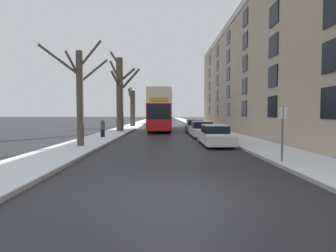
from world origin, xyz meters
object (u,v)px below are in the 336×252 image
at_px(parked_car_1, 202,130).
at_px(oncoming_van, 159,118).
at_px(bare_tree_left_1, 120,92).
at_px(double_decker_bus, 160,108).
at_px(parked_car_0, 215,136).
at_px(street_sign_post, 282,131).
at_px(pedestrian_left_sidewalk, 103,128).
at_px(bare_tree_left_0, 80,94).
at_px(parked_car_2, 194,126).
at_px(bare_tree_left_2, 133,107).

distance_m(parked_car_1, oncoming_van, 29.83).
height_order(bare_tree_left_1, double_decker_bus, bare_tree_left_1).
bearing_deg(parked_car_0, street_sign_post, -78.14).
relative_size(pedestrian_left_sidewalk, street_sign_post, 0.71).
relative_size(bare_tree_left_0, parked_car_2, 1.43).
bearing_deg(pedestrian_left_sidewalk, bare_tree_left_2, -110.47).
relative_size(bare_tree_left_1, parked_car_2, 2.00).
distance_m(bare_tree_left_1, double_decker_bus, 5.09).
height_order(parked_car_2, pedestrian_left_sidewalk, pedestrian_left_sidewalk).
distance_m(parked_car_0, oncoming_van, 35.70).
xyz_separation_m(parked_car_2, street_sign_post, (1.36, -17.95, 0.68)).
height_order(bare_tree_left_0, bare_tree_left_2, bare_tree_left_0).
xyz_separation_m(bare_tree_left_0, parked_car_0, (8.09, 1.34, -2.53)).
distance_m(double_decker_bus, parked_car_2, 4.92).
bearing_deg(double_decker_bus, pedestrian_left_sidewalk, -114.29).
distance_m(bare_tree_left_2, double_decker_bus, 10.26).
bearing_deg(bare_tree_left_0, bare_tree_left_2, 89.90).
bearing_deg(parked_car_2, double_decker_bus, 146.79).
bearing_deg(bare_tree_left_1, street_sign_post, -62.76).
distance_m(parked_car_1, pedestrian_left_sidewalk, 8.30).
height_order(parked_car_0, pedestrian_left_sidewalk, pedestrian_left_sidewalk).
xyz_separation_m(bare_tree_left_0, pedestrian_left_sidewalk, (-0.04, 5.61, -2.25)).
bearing_deg(bare_tree_left_1, bare_tree_left_2, 90.40).
bearing_deg(bare_tree_left_1, oncoming_van, 81.41).
distance_m(bare_tree_left_1, parked_car_1, 10.48).
relative_size(bare_tree_left_2, oncoming_van, 1.08).
height_order(bare_tree_left_2, oncoming_van, bare_tree_left_2).
bearing_deg(bare_tree_left_0, bare_tree_left_1, 89.45).
xyz_separation_m(pedestrian_left_sidewalk, street_sign_post, (9.49, -10.74, 0.43)).
xyz_separation_m(parked_car_0, pedestrian_left_sidewalk, (-8.13, 4.27, 0.28)).
distance_m(parked_car_0, parked_car_2, 11.48).
distance_m(double_decker_bus, parked_car_0, 14.58).
bearing_deg(oncoming_van, double_decker_bus, -88.38).
bearing_deg(double_decker_bus, parked_car_0, -74.89).
bearing_deg(parked_car_0, bare_tree_left_2, 109.08).
relative_size(bare_tree_left_1, bare_tree_left_2, 1.43).
bearing_deg(double_decker_bus, oncoming_van, 91.62).
bearing_deg(parked_car_1, bare_tree_left_2, 114.90).
xyz_separation_m(bare_tree_left_0, parked_car_1, (8.09, 7.27, -2.51)).
distance_m(bare_tree_left_0, parked_car_1, 11.16).
relative_size(bare_tree_left_0, parked_car_1, 1.45).
relative_size(parked_car_2, oncoming_van, 0.77).
relative_size(parked_car_0, pedestrian_left_sidewalk, 2.74).
height_order(bare_tree_left_1, pedestrian_left_sidewalk, bare_tree_left_1).
distance_m(parked_car_2, street_sign_post, 18.02).
relative_size(bare_tree_left_2, double_decker_bus, 0.59).
distance_m(parked_car_1, street_sign_post, 12.49).
height_order(parked_car_1, parked_car_2, parked_car_2).
bearing_deg(double_decker_bus, parked_car_2, -33.21).
relative_size(oncoming_van, pedestrian_left_sidewalk, 3.51).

